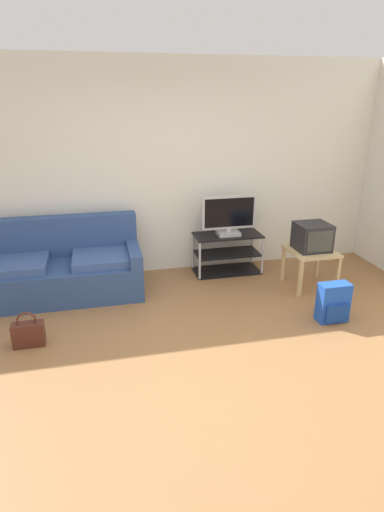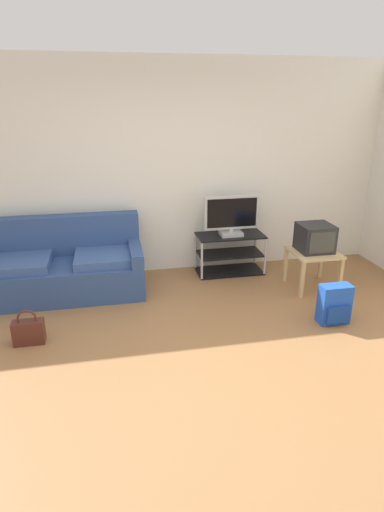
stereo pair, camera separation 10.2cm
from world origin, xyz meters
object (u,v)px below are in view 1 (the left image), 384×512
at_px(tv_stand, 227,253).
at_px(side_table, 311,256).
at_px(flat_tv, 229,216).
at_px(crt_tv, 312,237).
at_px(couch, 62,268).
at_px(handbag, 28,334).
at_px(backpack, 333,303).

height_order(tv_stand, side_table, tv_stand).
bearing_deg(flat_tv, crt_tv, -36.49).
xyz_separation_m(couch, handbag, (-0.26, -1.12, -0.19)).
height_order(flat_tv, crt_tv, flat_tv).
bearing_deg(backpack, couch, 169.43).
relative_size(couch, side_table, 3.35).
xyz_separation_m(flat_tv, backpack, (0.69, -1.51, -0.58)).
relative_size(couch, handbag, 5.13).
relative_size(tv_stand, backpack, 2.09).
bearing_deg(side_table, flat_tv, 142.82).
xyz_separation_m(couch, backpack, (2.80, -1.33, -0.11)).
bearing_deg(crt_tv, side_table, -90.00).
bearing_deg(side_table, couch, 170.92).
distance_m(couch, backpack, 3.10).
relative_size(tv_stand, handbag, 2.47).
relative_size(flat_tv, crt_tv, 1.83).
xyz_separation_m(couch, side_table, (2.97, -0.48, 0.09)).
bearing_deg(tv_stand, backpack, -65.78).
bearing_deg(couch, tv_stand, 5.37).
bearing_deg(backpack, crt_tv, 93.65).
distance_m(tv_stand, crt_tv, 1.15).
height_order(crt_tv, backpack, crt_tv).
bearing_deg(handbag, backpack, -3.83).
bearing_deg(couch, side_table, -9.08).
bearing_deg(backpack, flat_tv, 129.35).
distance_m(flat_tv, backpack, 1.75).
distance_m(tv_stand, side_table, 1.10).
bearing_deg(backpack, side_table, 93.45).
bearing_deg(flat_tv, handbag, -151.30).
bearing_deg(handbag, flat_tv, 28.70).
height_order(side_table, backpack, side_table).
bearing_deg(handbag, couch, 76.87).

